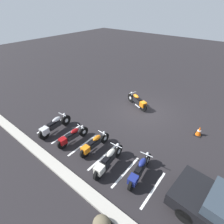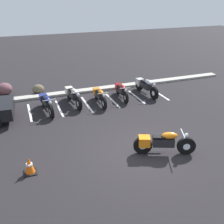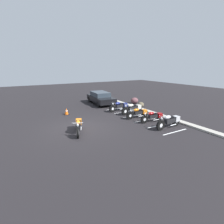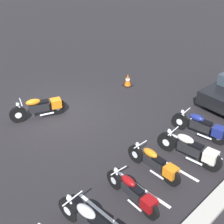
# 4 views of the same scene
# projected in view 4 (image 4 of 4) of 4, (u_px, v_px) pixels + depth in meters

# --- Properties ---
(ground) EXTENTS (60.00, 60.00, 0.00)m
(ground) POSITION_uv_depth(u_px,v_px,m) (60.00, 114.00, 12.53)
(ground) COLOR black
(motorcycle_orange_featured) EXTENTS (2.07, 1.02, 0.86)m
(motorcycle_orange_featured) POSITION_uv_depth(u_px,v_px,m) (41.00, 107.00, 12.07)
(motorcycle_orange_featured) COLOR black
(motorcycle_orange_featured) RESTS_ON ground
(parked_bike_0) EXTENTS (0.62, 2.13, 0.84)m
(parked_bike_0) POSITION_uv_depth(u_px,v_px,m) (202.00, 127.00, 10.94)
(parked_bike_0) COLOR black
(parked_bike_0) RESTS_ON ground
(parked_bike_1) EXTENTS (0.64, 2.24, 0.88)m
(parked_bike_1) POSITION_uv_depth(u_px,v_px,m) (192.00, 149.00, 9.81)
(parked_bike_1) COLOR black
(parked_bike_1) RESTS_ON ground
(parked_bike_2) EXTENTS (0.57, 2.02, 0.79)m
(parked_bike_2) POSITION_uv_depth(u_px,v_px,m) (156.00, 163.00, 9.31)
(parked_bike_2) COLOR black
(parked_bike_2) RESTS_ON ground
(parked_bike_3) EXTENTS (0.56, 1.98, 0.78)m
(parked_bike_3) POSITION_uv_depth(u_px,v_px,m) (134.00, 193.00, 8.31)
(parked_bike_3) COLOR black
(parked_bike_3) RESTS_ON ground
(concrete_curb) EXTENTS (18.00, 0.50, 0.12)m
(concrete_curb) POSITION_uv_depth(u_px,v_px,m) (213.00, 205.00, 8.39)
(concrete_curb) COLOR #A8A399
(concrete_curb) RESTS_ON ground
(traffic_cone) EXTENTS (0.40, 0.40, 0.58)m
(traffic_cone) POSITION_uv_depth(u_px,v_px,m) (128.00, 80.00, 14.54)
(traffic_cone) COLOR black
(traffic_cone) RESTS_ON ground
(stall_line_0) EXTENTS (0.10, 2.10, 0.00)m
(stall_line_0) POSITION_uv_depth(u_px,v_px,m) (215.00, 129.00, 11.59)
(stall_line_0) COLOR white
(stall_line_0) RESTS_ON ground
(stall_line_1) EXTENTS (0.10, 2.10, 0.00)m
(stall_line_1) POSITION_uv_depth(u_px,v_px,m) (194.00, 146.00, 10.74)
(stall_line_1) COLOR white
(stall_line_1) RESTS_ON ground
(stall_line_2) EXTENTS (0.10, 2.10, 0.00)m
(stall_line_2) POSITION_uv_depth(u_px,v_px,m) (170.00, 165.00, 9.88)
(stall_line_2) COLOR white
(stall_line_2) RESTS_ON ground
(stall_line_3) EXTENTS (0.10, 2.10, 0.00)m
(stall_line_3) POSITION_uv_depth(u_px,v_px,m) (141.00, 188.00, 9.03)
(stall_line_3) COLOR white
(stall_line_3) RESTS_ON ground
(stall_line_4) EXTENTS (0.10, 2.10, 0.00)m
(stall_line_4) POSITION_uv_depth(u_px,v_px,m) (106.00, 216.00, 8.18)
(stall_line_4) COLOR white
(stall_line_4) RESTS_ON ground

